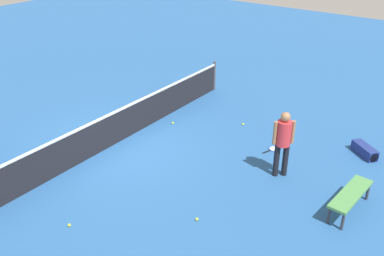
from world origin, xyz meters
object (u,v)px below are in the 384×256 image
at_px(player_near_side, 283,139).
at_px(tennis_ball_near_player, 173,123).
at_px(equipment_bag, 365,151).
at_px(tennis_ball_baseline, 197,219).
at_px(tennis_ball_by_net, 243,124).
at_px(courtside_bench, 351,195).
at_px(tennis_ball_midcourt, 69,225).
at_px(tennis_racket_near_player, 274,149).

height_order(player_near_side, tennis_ball_near_player, player_near_side).
height_order(tennis_ball_near_player, equipment_bag, equipment_bag).
xyz_separation_m(tennis_ball_near_player, tennis_ball_baseline, (-3.23, -3.22, 0.00)).
distance_m(tennis_ball_by_net, courtside_bench, 4.51).
xyz_separation_m(tennis_ball_baseline, courtside_bench, (2.20, -2.45, 0.38)).
bearing_deg(tennis_ball_baseline, player_near_side, -13.70).
distance_m(player_near_side, tennis_ball_by_net, 2.93).
bearing_deg(player_near_side, courtside_bench, -102.64).
bearing_deg(tennis_ball_near_player, tennis_ball_midcourt, -166.31).
distance_m(tennis_racket_near_player, tennis_ball_by_net, 1.61).
bearing_deg(tennis_ball_near_player, tennis_ball_baseline, -135.09).
relative_size(tennis_ball_baseline, equipment_bag, 0.08).
xyz_separation_m(tennis_ball_baseline, equipment_bag, (4.78, -2.06, 0.11)).
bearing_deg(equipment_bag, tennis_ball_near_player, 106.41).
bearing_deg(tennis_ball_baseline, tennis_ball_near_player, 44.91).
distance_m(tennis_racket_near_player, courtside_bench, 2.91).
bearing_deg(tennis_ball_by_net, player_near_side, -131.08).
bearing_deg(tennis_ball_baseline, tennis_racket_near_player, 0.51).
relative_size(courtside_bench, equipment_bag, 1.90).
bearing_deg(courtside_bench, tennis_ball_by_net, 60.33).
relative_size(player_near_side, tennis_ball_midcourt, 25.76).
height_order(tennis_ball_baseline, courtside_bench, courtside_bench).
relative_size(player_near_side, tennis_ball_baseline, 25.76).
height_order(player_near_side, tennis_ball_by_net, player_near_side).
bearing_deg(player_near_side, tennis_ball_by_net, 48.92).
bearing_deg(player_near_side, tennis_ball_baseline, 166.30).
bearing_deg(tennis_ball_by_net, equipment_bag, -84.12).
bearing_deg(tennis_ball_near_player, equipment_bag, -73.59).
distance_m(player_near_side, tennis_racket_near_player, 1.59).
relative_size(tennis_ball_by_net, equipment_bag, 0.08).
distance_m(tennis_ball_midcourt, tennis_ball_baseline, 2.64).
distance_m(tennis_racket_near_player, equipment_bag, 2.38).
height_order(tennis_ball_near_player, tennis_ball_by_net, same).
xyz_separation_m(tennis_racket_near_player, equipment_bag, (1.13, -2.09, 0.13)).
bearing_deg(tennis_racket_near_player, tennis_ball_baseline, -179.49).
relative_size(tennis_racket_near_player, tennis_ball_by_net, 9.17).
relative_size(tennis_racket_near_player, tennis_ball_baseline, 9.17).
bearing_deg(tennis_ball_midcourt, tennis_racket_near_player, -20.30).
bearing_deg(tennis_racket_near_player, tennis_ball_near_player, 97.50).
xyz_separation_m(tennis_ball_by_net, equipment_bag, (0.36, -3.51, 0.11)).
distance_m(tennis_ball_near_player, tennis_ball_midcourt, 5.08).
xyz_separation_m(tennis_ball_by_net, courtside_bench, (-2.22, -3.90, 0.38)).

